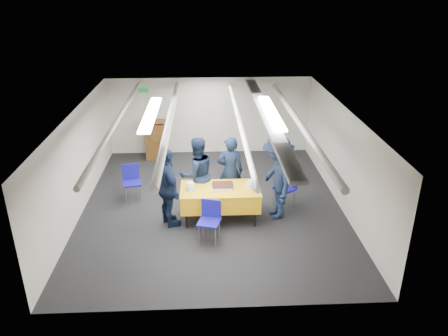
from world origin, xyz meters
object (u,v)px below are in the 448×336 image
(chair_left, at_px, (131,179))
(sailor_a, at_px, (230,171))
(podium, at_px, (155,139))
(sailor_d, at_px, (277,178))
(sailor_b, at_px, (197,174))
(sheet_cake, at_px, (223,186))
(chair_right, at_px, (288,184))
(chair_near, at_px, (210,217))
(serving_table, at_px, (220,197))
(sailor_c, at_px, (168,188))

(chair_left, distance_m, sailor_a, 2.40)
(podium, height_order, sailor_d, sailor_d)
(sailor_d, bearing_deg, sailor_b, -112.08)
(sheet_cake, height_order, chair_right, chair_right)
(chair_near, bearing_deg, serving_table, 73.46)
(chair_near, xyz_separation_m, chair_right, (1.83, 1.41, 0.00))
(podium, xyz_separation_m, sailor_c, (0.65, -3.86, 0.27))
(chair_right, distance_m, sailor_b, 2.13)
(serving_table, height_order, sheet_cake, sheet_cake)
(serving_table, distance_m, chair_left, 2.37)
(sailor_c, bearing_deg, chair_near, -152.51)
(sheet_cake, xyz_separation_m, sailor_b, (-0.56, 0.49, 0.07))
(chair_right, bearing_deg, chair_near, -142.41)
(chair_near, distance_m, sailor_b, 1.39)
(sailor_a, bearing_deg, chair_right, 173.71)
(sheet_cake, relative_size, sailor_b, 0.27)
(sailor_a, xyz_separation_m, sailor_b, (-0.76, -0.21, 0.03))
(chair_near, bearing_deg, sailor_a, 72.05)
(serving_table, relative_size, chair_left, 1.98)
(serving_table, bearing_deg, chair_right, 20.97)
(podium, relative_size, sailor_b, 0.72)
(sailor_b, relative_size, sailor_d, 0.92)
(chair_left, bearing_deg, sailor_a, -9.10)
(sheet_cake, height_order, chair_near, chair_near)
(podium, bearing_deg, sailor_a, -55.68)
(sailor_c, bearing_deg, chair_left, 11.17)
(sailor_b, bearing_deg, podium, -92.09)
(podium, height_order, chair_near, podium)
(serving_table, bearing_deg, sailor_c, -171.58)
(serving_table, height_order, podium, podium)
(chair_left, xyz_separation_m, sailor_d, (3.33, -1.02, 0.42))
(chair_near, bearing_deg, sailor_c, 143.88)
(sailor_d, bearing_deg, chair_right, 137.69)
(sailor_c, relative_size, sailor_d, 0.93)
(sailor_a, bearing_deg, sailor_d, 145.91)
(sailor_d, bearing_deg, chair_near, -67.23)
(chair_left, height_order, sailor_c, sailor_c)
(podium, xyz_separation_m, chair_near, (1.52, -4.49, -0.08))
(serving_table, distance_m, podium, 4.09)
(sailor_a, height_order, sailor_c, sailor_c)
(sailor_b, height_order, sailor_c, sailor_c)
(podium, bearing_deg, serving_table, -64.53)
(serving_table, height_order, chair_left, chair_left)
(sailor_b, xyz_separation_m, sailor_d, (1.75, -0.43, 0.08))
(serving_table, height_order, sailor_d, sailor_d)
(chair_right, height_order, sailor_c, sailor_c)
(chair_near, bearing_deg, sheet_cake, 70.58)
(sheet_cake, distance_m, podium, 4.09)
(sailor_a, distance_m, sailor_c, 1.64)
(chair_right, height_order, sailor_d, sailor_d)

